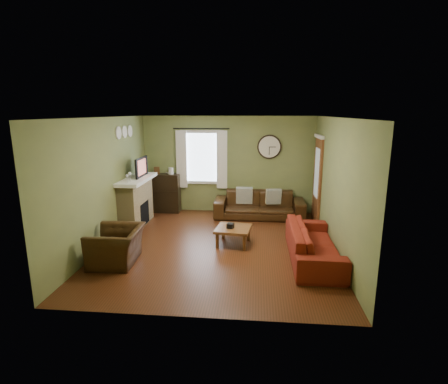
# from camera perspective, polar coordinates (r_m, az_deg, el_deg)

# --- Properties ---
(floor) EXTENTS (4.60, 5.20, 0.00)m
(floor) POSITION_cam_1_polar(r_m,az_deg,el_deg) (7.31, -1.09, -8.74)
(floor) COLOR #46210F
(floor) RESTS_ON ground
(ceiling) EXTENTS (4.60, 5.20, 0.00)m
(ceiling) POSITION_cam_1_polar(r_m,az_deg,el_deg) (6.79, -1.18, 12.09)
(ceiling) COLOR white
(ceiling) RESTS_ON ground
(wall_left) EXTENTS (0.00, 5.20, 2.60)m
(wall_left) POSITION_cam_1_polar(r_m,az_deg,el_deg) (7.55, -18.77, 1.55)
(wall_left) COLOR olive
(wall_left) RESTS_ON ground
(wall_right) EXTENTS (0.00, 5.20, 2.60)m
(wall_right) POSITION_cam_1_polar(r_m,az_deg,el_deg) (7.06, 17.76, 0.88)
(wall_right) COLOR olive
(wall_right) RESTS_ON ground
(wall_back) EXTENTS (4.60, 0.00, 2.60)m
(wall_back) POSITION_cam_1_polar(r_m,az_deg,el_deg) (9.48, 0.64, 4.46)
(wall_back) COLOR olive
(wall_back) RESTS_ON ground
(wall_front) EXTENTS (4.60, 0.00, 2.60)m
(wall_front) POSITION_cam_1_polar(r_m,az_deg,el_deg) (4.45, -4.93, -5.48)
(wall_front) COLOR olive
(wall_front) RESTS_ON ground
(fireplace) EXTENTS (0.40, 1.40, 1.10)m
(fireplace) POSITION_cam_1_polar(r_m,az_deg,el_deg) (8.68, -14.15, -1.81)
(fireplace) COLOR tan
(fireplace) RESTS_ON floor
(firebox) EXTENTS (0.04, 0.60, 0.55)m
(firebox) POSITION_cam_1_polar(r_m,az_deg,el_deg) (8.68, -12.88, -3.44)
(firebox) COLOR black
(firebox) RESTS_ON fireplace
(mantel) EXTENTS (0.58, 1.60, 0.08)m
(mantel) POSITION_cam_1_polar(r_m,az_deg,el_deg) (8.54, -14.18, 2.02)
(mantel) COLOR white
(mantel) RESTS_ON fireplace
(tv) EXTENTS (0.08, 0.60, 0.35)m
(tv) POSITION_cam_1_polar(r_m,az_deg,el_deg) (8.63, -13.81, 3.60)
(tv) COLOR black
(tv) RESTS_ON mantel
(tv_screen) EXTENTS (0.02, 0.62, 0.36)m
(tv_screen) POSITION_cam_1_polar(r_m,az_deg,el_deg) (8.60, -13.32, 3.97)
(tv_screen) COLOR #994C3F
(tv_screen) RESTS_ON mantel
(medallion_left) EXTENTS (0.28, 0.28, 0.03)m
(medallion_left) POSITION_cam_1_polar(r_m,az_deg,el_deg) (8.15, -16.84, 9.24)
(medallion_left) COLOR white
(medallion_left) RESTS_ON wall_left
(medallion_mid) EXTENTS (0.28, 0.28, 0.03)m
(medallion_mid) POSITION_cam_1_polar(r_m,az_deg,el_deg) (8.48, -15.96, 9.41)
(medallion_mid) COLOR white
(medallion_mid) RESTS_ON wall_left
(medallion_right) EXTENTS (0.28, 0.28, 0.03)m
(medallion_right) POSITION_cam_1_polar(r_m,az_deg,el_deg) (8.81, -15.13, 9.58)
(medallion_right) COLOR white
(medallion_right) RESTS_ON wall_left
(window_pane) EXTENTS (1.00, 0.02, 1.30)m
(window_pane) POSITION_cam_1_polar(r_m,az_deg,el_deg) (9.52, -3.59, 5.68)
(window_pane) COLOR silver
(window_pane) RESTS_ON wall_back
(curtain_rod) EXTENTS (0.03, 0.03, 1.50)m
(curtain_rod) POSITION_cam_1_polar(r_m,az_deg,el_deg) (9.35, -3.75, 10.29)
(curtain_rod) COLOR black
(curtain_rod) RESTS_ON wall_back
(curtain_left) EXTENTS (0.28, 0.04, 1.55)m
(curtain_left) POSITION_cam_1_polar(r_m,az_deg,el_deg) (9.53, -6.96, 5.32)
(curtain_left) COLOR white
(curtain_left) RESTS_ON wall_back
(curtain_right) EXTENTS (0.28, 0.04, 1.55)m
(curtain_right) POSITION_cam_1_polar(r_m,az_deg,el_deg) (9.36, -0.33, 5.27)
(curtain_right) COLOR white
(curtain_right) RESTS_ON wall_back
(wall_clock) EXTENTS (0.64, 0.06, 0.64)m
(wall_clock) POSITION_cam_1_polar(r_m,az_deg,el_deg) (9.35, 7.42, 7.32)
(wall_clock) COLOR white
(wall_clock) RESTS_ON wall_back
(door) EXTENTS (0.05, 0.90, 2.10)m
(door) POSITION_cam_1_polar(r_m,az_deg,el_deg) (8.88, 14.99, 1.80)
(door) COLOR brown
(door) RESTS_ON floor
(bookshelf) EXTENTS (0.89, 0.38, 1.05)m
(bookshelf) POSITION_cam_1_polar(r_m,az_deg,el_deg) (9.73, -9.81, -0.15)
(bookshelf) COLOR black
(bookshelf) RESTS_ON floor
(book) EXTENTS (0.28, 0.31, 0.02)m
(book) POSITION_cam_1_polar(r_m,az_deg,el_deg) (9.75, -9.39, 2.51)
(book) COLOR brown
(book) RESTS_ON bookshelf
(sofa_brown) EXTENTS (2.32, 0.91, 0.68)m
(sofa_brown) POSITION_cam_1_polar(r_m,az_deg,el_deg) (9.16, 5.76, -2.06)
(sofa_brown) COLOR black
(sofa_brown) RESTS_ON floor
(pillow_left) EXTENTS (0.44, 0.14, 0.43)m
(pillow_left) POSITION_cam_1_polar(r_m,az_deg,el_deg) (9.22, 3.35, -0.56)
(pillow_left) COLOR #9A9F99
(pillow_left) RESTS_ON sofa_brown
(pillow_right) EXTENTS (0.41, 0.18, 0.39)m
(pillow_right) POSITION_cam_1_polar(r_m,az_deg,el_deg) (9.18, 8.08, -0.73)
(pillow_right) COLOR #9A9F99
(pillow_right) RESTS_ON sofa_brown
(sofa_red) EXTENTS (0.85, 2.17, 0.63)m
(sofa_red) POSITION_cam_1_polar(r_m,az_deg,el_deg) (6.77, 14.38, -8.11)
(sofa_red) COLOR maroon
(sofa_red) RESTS_ON floor
(armchair) EXTENTS (0.92, 1.04, 0.64)m
(armchair) POSITION_cam_1_polar(r_m,az_deg,el_deg) (6.72, -17.11, -8.39)
(armchair) COLOR black
(armchair) RESTS_ON floor
(coffee_table) EXTENTS (0.78, 0.78, 0.37)m
(coffee_table) POSITION_cam_1_polar(r_m,az_deg,el_deg) (7.31, 1.55, -7.17)
(coffee_table) COLOR brown
(coffee_table) RESTS_ON floor
(tissue_box) EXTENTS (0.16, 0.16, 0.10)m
(tissue_box) POSITION_cam_1_polar(r_m,az_deg,el_deg) (7.20, 1.06, -5.68)
(tissue_box) COLOR black
(tissue_box) RESTS_ON coffee_table
(wine_glass_a) EXTENTS (0.07, 0.07, 0.19)m
(wine_glass_a) POSITION_cam_1_polar(r_m,az_deg,el_deg) (7.95, -15.53, 2.13)
(wine_glass_a) COLOR white
(wine_glass_a) RESTS_ON mantel
(wine_glass_b) EXTENTS (0.07, 0.07, 0.21)m
(wine_glass_b) POSITION_cam_1_polar(r_m,az_deg,el_deg) (8.11, -15.10, 2.43)
(wine_glass_b) COLOR white
(wine_glass_b) RESTS_ON mantel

